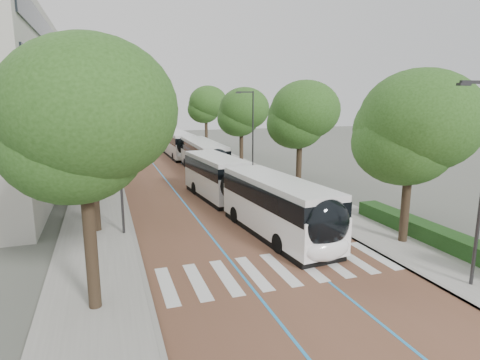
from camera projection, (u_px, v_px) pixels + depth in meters
The scene contains 18 objects.
ground at pixel (285, 280), 16.79m from camera, with size 160.00×160.00×0.00m, color #51544C.
road at pixel (158, 155), 53.88m from camera, with size 11.00×140.00×0.02m, color brown.
sidewalk_left at pixel (99, 157), 51.50m from camera, with size 4.00×140.00×0.12m, color gray.
sidewalk_right at pixel (212, 152), 56.24m from camera, with size 4.00×140.00×0.12m, color gray.
kerb_left at pixel (115, 156), 52.10m from camera, with size 0.20×140.00×0.14m, color gray.
kerb_right at pixel (199, 152), 55.64m from camera, with size 0.20×140.00×0.14m, color gray.
zebra_crossing at pixel (280, 269), 17.78m from camera, with size 10.55×3.60×0.01m.
lane_line_left at pixel (146, 155), 53.37m from camera, with size 0.12×126.00×0.01m, color #2887C9.
lane_line_right at pixel (170, 154), 54.38m from camera, with size 0.12×126.00×0.01m, color #2887C9.
hedge at pixel (455, 243), 19.56m from camera, with size 1.20×14.00×0.80m, color #193B14.
streetlight_far at pixel (251, 126), 38.32m from camera, with size 1.82×0.20×8.00m.
lamp_post_left at pixel (120, 162), 21.45m from camera, with size 0.14×0.14×8.00m, color #2E2E30.
trees_left at pixel (94, 108), 36.39m from camera, with size 6.45×60.79×9.55m.
trees_right at pixel (266, 115), 37.45m from camera, with size 5.98×47.77×8.68m.
lead_bus at pixel (247, 192), 25.28m from camera, with size 4.16×18.54×3.20m.
bus_queued_0 at pixel (204, 157), 40.17m from camera, with size 2.78×12.45×3.20m.
bus_queued_1 at pixel (178, 144), 51.68m from camera, with size 2.61×12.42×3.20m.
bus_queued_2 at pixel (161, 135), 64.91m from camera, with size 2.57×12.40×3.20m.
Camera 1 is at (-6.84, -14.16, 7.46)m, focal length 30.00 mm.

